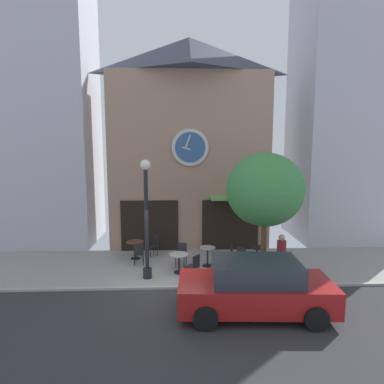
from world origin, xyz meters
name	(u,v)px	position (x,y,z in m)	size (l,w,h in m)	color
ground_plane	(169,296)	(0.00, -0.50, -0.02)	(25.12, 9.47, 0.13)	gray
clock_building	(189,141)	(0.85, 5.36, 4.96)	(7.34, 3.55, 9.64)	#9E7A66
neighbor_building_left	(19,80)	(-7.18, 5.99, 7.82)	(6.83, 3.53, 15.64)	#B2B2BC
neighbor_building_right	(348,98)	(8.86, 6.22, 7.09)	(5.05, 3.99, 14.19)	#B2B2BC
street_lamp	(146,219)	(-0.81, 0.98, 2.16)	(0.36, 0.36, 4.26)	black
street_tree	(265,190)	(3.40, 1.02, 3.17)	(2.77, 2.49, 4.50)	brown
cafe_table_leftmost	(135,246)	(-1.51, 3.04, 0.54)	(0.73, 0.73, 0.75)	black
cafe_table_center_right	(179,259)	(0.34, 1.42, 0.53)	(0.74, 0.74, 0.73)	black
cafe_table_near_curb	(207,254)	(1.46, 2.07, 0.51)	(0.62, 0.62, 0.77)	black
cafe_table_center_left	(257,253)	(3.45, 2.16, 0.49)	(0.64, 0.64, 0.73)	black
cafe_chair_mid_row	(229,252)	(2.33, 2.14, 0.53)	(0.40, 0.40, 0.90)	black
cafe_chair_curbside	(182,252)	(0.44, 2.20, 0.53)	(0.49, 0.49, 0.90)	black
cafe_chair_by_entrance	(194,265)	(0.87, 0.79, 0.53)	(0.56, 0.56, 0.90)	black
cafe_chair_under_awning	(139,252)	(-1.26, 2.28, 0.53)	(0.43, 0.43, 0.90)	black
cafe_chair_right_end	(154,244)	(-0.76, 3.47, 0.53)	(0.55, 0.55, 0.90)	black
cafe_chair_facing_street	(243,256)	(2.79, 1.67, 0.53)	(0.57, 0.57, 0.90)	black
pedestrian_maroon	(281,257)	(3.91, 0.55, 0.86)	(0.42, 0.42, 1.67)	#2D2D38
parked_car_red	(255,287)	(2.47, -1.67, 0.76)	(4.38, 2.18, 1.55)	maroon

